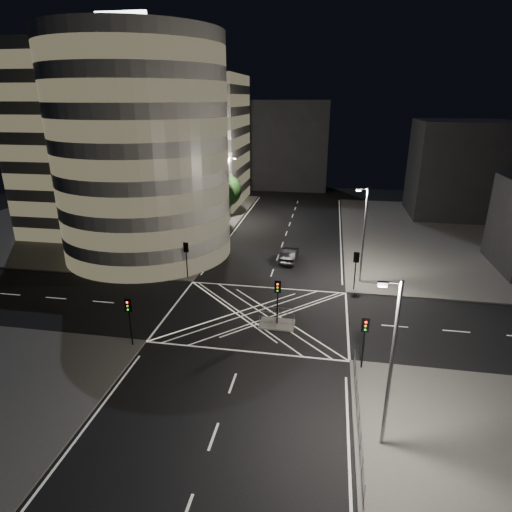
% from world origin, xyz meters
% --- Properties ---
extents(ground, '(120.00, 120.00, 0.00)m').
position_xyz_m(ground, '(0.00, 0.00, 0.00)').
color(ground, black).
rests_on(ground, ground).
extents(sidewalk_far_left, '(42.00, 42.00, 0.15)m').
position_xyz_m(sidewalk_far_left, '(-29.00, 27.00, 0.07)').
color(sidewalk_far_left, '#575451').
rests_on(sidewalk_far_left, ground).
extents(sidewalk_far_right, '(42.00, 42.00, 0.15)m').
position_xyz_m(sidewalk_far_right, '(29.00, 27.00, 0.07)').
color(sidewalk_far_right, '#575451').
rests_on(sidewalk_far_right, ground).
extents(central_island, '(3.00, 2.00, 0.15)m').
position_xyz_m(central_island, '(2.00, -1.50, 0.07)').
color(central_island, slate).
rests_on(central_island, ground).
extents(office_tower_curved, '(30.00, 29.00, 27.20)m').
position_xyz_m(office_tower_curved, '(-20.74, 18.74, 12.65)').
color(office_tower_curved, '#989690').
rests_on(office_tower_curved, sidewalk_far_left).
extents(office_block_rear, '(24.00, 16.00, 22.00)m').
position_xyz_m(office_block_rear, '(-22.00, 42.00, 11.15)').
color(office_block_rear, '#989690').
rests_on(office_block_rear, sidewalk_far_left).
extents(building_right_far, '(14.00, 12.00, 15.00)m').
position_xyz_m(building_right_far, '(26.00, 40.00, 7.65)').
color(building_right_far, black).
rests_on(building_right_far, sidewalk_far_right).
extents(building_far_end, '(18.00, 8.00, 18.00)m').
position_xyz_m(building_far_end, '(-4.00, 58.00, 9.00)').
color(building_far_end, black).
rests_on(building_far_end, ground).
extents(tree_a, '(4.43, 4.43, 6.64)m').
position_xyz_m(tree_a, '(-10.50, 9.00, 4.24)').
color(tree_a, black).
rests_on(tree_a, sidewalk_far_left).
extents(tree_b, '(5.25, 5.25, 8.17)m').
position_xyz_m(tree_b, '(-10.50, 15.00, 5.30)').
color(tree_b, black).
rests_on(tree_b, sidewalk_far_left).
extents(tree_c, '(4.38, 4.38, 6.93)m').
position_xyz_m(tree_c, '(-10.50, 21.00, 4.55)').
color(tree_c, black).
rests_on(tree_c, sidewalk_far_left).
extents(tree_d, '(4.85, 4.85, 7.48)m').
position_xyz_m(tree_d, '(-10.50, 27.00, 4.84)').
color(tree_d, black).
rests_on(tree_d, sidewalk_far_left).
extents(tree_e, '(4.43, 4.43, 6.74)m').
position_xyz_m(tree_e, '(-10.50, 33.00, 4.34)').
color(tree_e, black).
rests_on(tree_e, sidewalk_far_left).
extents(traffic_signal_fl, '(0.55, 0.22, 4.00)m').
position_xyz_m(traffic_signal_fl, '(-8.80, 6.80, 2.91)').
color(traffic_signal_fl, black).
rests_on(traffic_signal_fl, sidewalk_far_left).
extents(traffic_signal_nl, '(0.55, 0.22, 4.00)m').
position_xyz_m(traffic_signal_nl, '(-8.80, -6.80, 2.91)').
color(traffic_signal_nl, black).
rests_on(traffic_signal_nl, sidewalk_near_left).
extents(traffic_signal_fr, '(0.55, 0.22, 4.00)m').
position_xyz_m(traffic_signal_fr, '(8.80, 6.80, 2.91)').
color(traffic_signal_fr, black).
rests_on(traffic_signal_fr, sidewalk_far_right).
extents(traffic_signal_nr, '(0.55, 0.22, 4.00)m').
position_xyz_m(traffic_signal_nr, '(8.80, -6.80, 2.91)').
color(traffic_signal_nr, black).
rests_on(traffic_signal_nr, sidewalk_near_right).
extents(traffic_signal_island, '(0.55, 0.22, 4.00)m').
position_xyz_m(traffic_signal_island, '(2.00, -1.50, 2.91)').
color(traffic_signal_island, black).
rests_on(traffic_signal_island, central_island).
extents(street_lamp_left_near, '(1.25, 0.25, 10.00)m').
position_xyz_m(street_lamp_left_near, '(-9.44, 12.00, 5.54)').
color(street_lamp_left_near, slate).
rests_on(street_lamp_left_near, sidewalk_far_left).
extents(street_lamp_left_far, '(1.25, 0.25, 10.00)m').
position_xyz_m(street_lamp_left_far, '(-9.44, 30.00, 5.54)').
color(street_lamp_left_far, slate).
rests_on(street_lamp_left_far, sidewalk_far_left).
extents(street_lamp_right_far, '(1.25, 0.25, 10.00)m').
position_xyz_m(street_lamp_right_far, '(9.44, 9.00, 5.54)').
color(street_lamp_right_far, slate).
rests_on(street_lamp_right_far, sidewalk_far_right).
extents(street_lamp_right_near, '(1.25, 0.25, 10.00)m').
position_xyz_m(street_lamp_right_near, '(9.44, -14.00, 5.54)').
color(street_lamp_right_near, slate).
rests_on(street_lamp_right_near, sidewalk_near_right).
extents(railing_near_right, '(0.06, 11.70, 1.10)m').
position_xyz_m(railing_near_right, '(8.30, -12.15, 0.70)').
color(railing_near_right, slate).
rests_on(railing_near_right, sidewalk_near_right).
extents(railing_island_south, '(2.80, 0.06, 1.10)m').
position_xyz_m(railing_island_south, '(2.00, -2.40, 0.70)').
color(railing_island_south, slate).
rests_on(railing_island_south, central_island).
extents(railing_island_north, '(2.80, 0.06, 1.10)m').
position_xyz_m(railing_island_north, '(2.00, -0.60, 0.70)').
color(railing_island_north, slate).
rests_on(railing_island_north, central_island).
extents(sedan, '(1.95, 5.09, 1.66)m').
position_xyz_m(sedan, '(1.50, 13.95, 0.83)').
color(sedan, black).
rests_on(sedan, ground).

